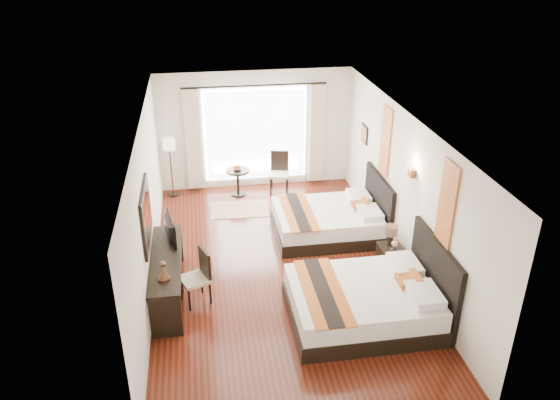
{
  "coord_description": "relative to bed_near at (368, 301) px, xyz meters",
  "views": [
    {
      "loc": [
        -1.32,
        -8.38,
        5.54
      ],
      "look_at": [
        0.07,
        0.41,
        1.19
      ],
      "focal_mm": 35.0,
      "sensor_mm": 36.0,
      "label": 1
    }
  ],
  "objects": [
    {
      "name": "wall_window",
      "position": [
        -1.14,
        5.42,
        1.06
      ],
      "size": [
        4.5,
        0.01,
        2.8
      ],
      "primitive_type": "cube",
      "color": "silver",
      "rests_on": "floor"
    },
    {
      "name": "jute_rug",
      "position": [
        -1.67,
        4.14,
        -0.33
      ],
      "size": [
        1.28,
        0.89,
        0.01
      ],
      "primitive_type": "cube",
      "rotation": [
        0.0,
        0.0,
        -0.03
      ],
      "color": "tan",
      "rests_on": "floor"
    },
    {
      "name": "wall_headboard",
      "position": [
        1.1,
        1.67,
        1.06
      ],
      "size": [
        0.01,
        7.5,
        2.8
      ],
      "primitive_type": "cube",
      "color": "silver",
      "rests_on": "floor"
    },
    {
      "name": "window_glass",
      "position": [
        -1.14,
        5.4,
        0.96
      ],
      "size": [
        2.4,
        0.02,
        2.2
      ],
      "primitive_type": "cube",
      "color": "white",
      "rests_on": "wall_window"
    },
    {
      "name": "sheer_curtain",
      "position": [
        -1.14,
        5.34,
        0.96
      ],
      "size": [
        2.3,
        0.02,
        2.1
      ],
      "primitive_type": "cube",
      "color": "white",
      "rests_on": "wall_window"
    },
    {
      "name": "bed_near",
      "position": [
        0.0,
        0.0,
        0.0
      ],
      "size": [
        2.33,
        1.82,
        1.32
      ],
      "color": "black",
      "rests_on": "floor"
    },
    {
      "name": "drape_left",
      "position": [
        -2.59,
        5.3,
        0.94
      ],
      "size": [
        0.35,
        0.14,
        2.35
      ],
      "primitive_type": "cube",
      "color": "beige",
      "rests_on": "floor"
    },
    {
      "name": "bronze_figurine",
      "position": [
        -3.13,
        0.47,
        0.56
      ],
      "size": [
        0.22,
        0.22,
        0.29
      ],
      "primitive_type": null,
      "rotation": [
        0.0,
        0.0,
        0.14
      ],
      "color": "#4D2E1B",
      "rests_on": "console_desk"
    },
    {
      "name": "nightstand",
      "position": [
        0.82,
        1.28,
        -0.1
      ],
      "size": [
        0.41,
        0.5,
        0.48
      ],
      "primitive_type": "cube",
      "color": "black",
      "rests_on": "floor"
    },
    {
      "name": "wall_desk",
      "position": [
        -3.39,
        1.67,
        1.06
      ],
      "size": [
        0.01,
        7.5,
        2.8
      ],
      "primitive_type": "cube",
      "color": "silver",
      "rests_on": "floor"
    },
    {
      "name": "mirror_glass",
      "position": [
        -3.34,
        1.12,
        1.21
      ],
      "size": [
        0.01,
        1.12,
        0.82
      ],
      "primitive_type": "cube",
      "color": "white",
      "rests_on": "mirror_frame"
    },
    {
      "name": "art_panel_far",
      "position": [
        1.09,
        2.76,
        1.61
      ],
      "size": [
        0.03,
        0.5,
        1.35
      ],
      "primitive_type": "cube",
      "color": "maroon",
      "rests_on": "wall_headboard"
    },
    {
      "name": "bed_far",
      "position": [
        0.08,
        2.76,
        -0.02
      ],
      "size": [
        2.16,
        1.68,
        1.22
      ],
      "color": "black",
      "rests_on": "floor"
    },
    {
      "name": "desk_chair",
      "position": [
        -2.66,
        0.89,
        -0.05
      ],
      "size": [
        0.56,
        0.56,
        0.94
      ],
      "rotation": [
        0.0,
        0.0,
        3.51
      ],
      "color": "beige",
      "rests_on": "floor"
    },
    {
      "name": "table_lamp",
      "position": [
        0.82,
        1.37,
        0.41
      ],
      "size": [
        0.23,
        0.23,
        0.37
      ],
      "color": "black",
      "rests_on": "nightstand"
    },
    {
      "name": "wall_sconce",
      "position": [
        1.05,
        1.28,
        1.58
      ],
      "size": [
        0.1,
        0.14,
        0.14
      ],
      "primitive_type": "cube",
      "color": "#4D2E1B",
      "rests_on": "wall_headboard"
    },
    {
      "name": "fruit_bowl",
      "position": [
        -1.63,
        4.91,
        0.32
      ],
      "size": [
        0.24,
        0.24,
        0.05
      ],
      "primitive_type": "imported",
      "rotation": [
        0.0,
        0.0,
        -0.13
      ],
      "color": "#452818",
      "rests_on": "side_table"
    },
    {
      "name": "television",
      "position": [
        -3.11,
        1.67,
        0.63
      ],
      "size": [
        0.25,
        0.76,
        0.44
      ],
      "primitive_type": "imported",
      "rotation": [
        0.0,
        0.0,
        1.77
      ],
      "color": "black",
      "rests_on": "console_desk"
    },
    {
      "name": "floor_lamp",
      "position": [
        -3.14,
        5.11,
        0.84
      ],
      "size": [
        0.28,
        0.28,
        1.4
      ],
      "color": "black",
      "rests_on": "floor"
    },
    {
      "name": "console_desk",
      "position": [
        -3.13,
        1.12,
        0.04
      ],
      "size": [
        0.5,
        2.2,
        0.76
      ],
      "primitive_type": "cube",
      "color": "black",
      "rests_on": "floor"
    },
    {
      "name": "drape_right",
      "position": [
        0.31,
        5.3,
        0.94
      ],
      "size": [
        0.35,
        0.14,
        2.35
      ],
      "primitive_type": "cube",
      "color": "beige",
      "rests_on": "floor"
    },
    {
      "name": "side_table",
      "position": [
        -1.63,
        4.91,
        -0.02
      ],
      "size": [
        0.55,
        0.55,
        0.63
      ],
      "primitive_type": "cylinder",
      "color": "black",
      "rests_on": "floor"
    },
    {
      "name": "window_chair",
      "position": [
        -0.64,
        4.95,
        -0.05
      ],
      "size": [
        0.53,
        0.53,
        0.96
      ],
      "rotation": [
        0.0,
        0.0,
        -1.79
      ],
      "color": "beige",
      "rests_on": "floor"
    },
    {
      "name": "art_panel_near",
      "position": [
        1.09,
        0.0,
        1.61
      ],
      "size": [
        0.03,
        0.5,
        1.35
      ],
      "primitive_type": "cube",
      "color": "maroon",
      "rests_on": "wall_headboard"
    },
    {
      "name": "wall_entry",
      "position": [
        -1.14,
        -2.07,
        1.06
      ],
      "size": [
        4.5,
        0.01,
        2.8
      ],
      "primitive_type": "cube",
      "color": "silver",
      "rests_on": "floor"
    },
    {
      "name": "floor",
      "position": [
        -1.14,
        1.67,
        -0.34
      ],
      "size": [
        4.5,
        7.5,
        0.01
      ],
      "primitive_type": "cube",
      "color": "#351409",
      "rests_on": "ground"
    },
    {
      "name": "mirror_frame",
      "position": [
        -3.36,
        1.12,
        1.21
      ],
      "size": [
        0.04,
        1.25,
        0.95
      ],
      "primitive_type": "cube",
      "color": "black",
      "rests_on": "wall_desk"
    },
    {
      "name": "ceiling",
      "position": [
        -1.14,
        1.67,
        2.45
      ],
      "size": [
        4.5,
        7.5,
        0.02
      ],
      "primitive_type": "cube",
      "color": "white",
      "rests_on": "wall_headboard"
    },
    {
      "name": "vase",
      "position": [
        0.8,
        1.11,
        0.22
      ],
      "size": [
        0.13,
        0.13,
        0.12
      ],
      "primitive_type": "imported",
      "rotation": [
        0.0,
        0.0,
        -0.1
      ],
      "color": "black",
      "rests_on": "nightstand"
    }
  ]
}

